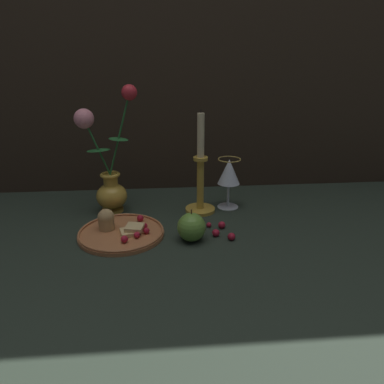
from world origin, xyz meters
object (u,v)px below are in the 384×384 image
(vase, at_px, (109,175))
(candlestick, at_px, (200,180))
(plate_with_pastries, at_px, (120,231))
(apple_beside_vase, at_px, (191,227))
(wine_glass, at_px, (229,174))

(vase, height_order, candlestick, vase)
(vase, relative_size, plate_with_pastries, 1.65)
(plate_with_pastries, bearing_deg, vase, 103.91)
(candlestick, bearing_deg, apple_beside_vase, -102.90)
(wine_glass, distance_m, candlestick, 0.09)
(plate_with_pastries, relative_size, wine_glass, 1.45)
(plate_with_pastries, height_order, candlestick, candlestick)
(wine_glass, relative_size, apple_beside_vase, 1.82)
(apple_beside_vase, bearing_deg, vase, 137.36)
(wine_glass, relative_size, candlestick, 0.51)
(vase, relative_size, wine_glass, 2.39)
(plate_with_pastries, distance_m, wine_glass, 0.37)
(vase, bearing_deg, plate_with_pastries, -76.09)
(plate_with_pastries, relative_size, apple_beside_vase, 2.64)
(plate_with_pastries, bearing_deg, candlestick, 31.70)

